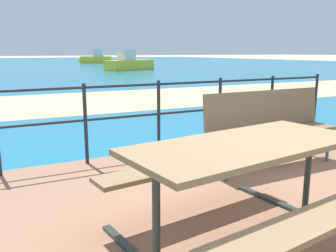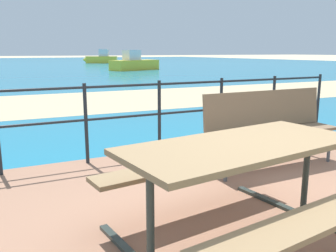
{
  "view_description": "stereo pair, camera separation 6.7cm",
  "coord_description": "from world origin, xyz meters",
  "px_view_note": "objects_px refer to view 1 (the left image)",
  "views": [
    {
      "loc": [
        -2.03,
        -1.82,
        1.42
      ],
      "look_at": [
        -0.14,
        1.89,
        0.55
      ],
      "focal_mm": 38.43,
      "sensor_mm": 36.0,
      "label": 1
    },
    {
      "loc": [
        -1.97,
        -1.85,
        1.42
      ],
      "look_at": [
        -0.14,
        1.89,
        0.55
      ],
      "focal_mm": 38.43,
      "sensor_mm": 36.0,
      "label": 2
    }
  ],
  "objects_px": {
    "park_bench": "(269,122)",
    "boat_near": "(95,59)",
    "boat_mid": "(130,64)",
    "picnic_table": "(245,167)"
  },
  "relations": [
    {
      "from": "boat_near",
      "to": "boat_mid",
      "type": "height_order",
      "value": "boat_near"
    },
    {
      "from": "picnic_table",
      "to": "boat_mid",
      "type": "height_order",
      "value": "boat_mid"
    },
    {
      "from": "park_bench",
      "to": "boat_mid",
      "type": "bearing_deg",
      "value": 72.42
    },
    {
      "from": "park_bench",
      "to": "boat_near",
      "type": "bearing_deg",
      "value": 76.7
    },
    {
      "from": "park_bench",
      "to": "boat_near",
      "type": "distance_m",
      "value": 40.76
    },
    {
      "from": "picnic_table",
      "to": "boat_mid",
      "type": "relative_size",
      "value": 0.41
    },
    {
      "from": "boat_near",
      "to": "boat_mid",
      "type": "distance_m",
      "value": 16.95
    },
    {
      "from": "picnic_table",
      "to": "boat_near",
      "type": "height_order",
      "value": "boat_near"
    },
    {
      "from": "picnic_table",
      "to": "park_bench",
      "type": "bearing_deg",
      "value": 35.58
    },
    {
      "from": "boat_near",
      "to": "park_bench",
      "type": "bearing_deg",
      "value": 104.94
    }
  ]
}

